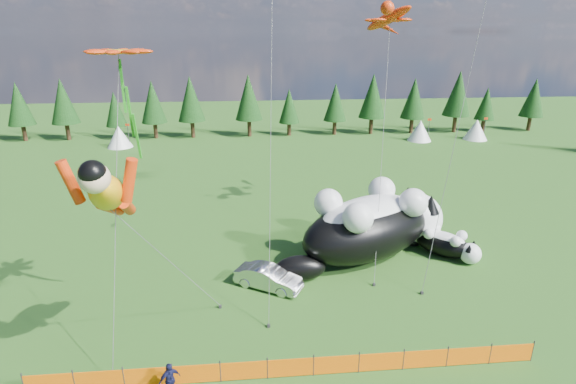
# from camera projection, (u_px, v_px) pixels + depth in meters

# --- Properties ---
(ground) EXTENTS (160.00, 160.00, 0.00)m
(ground) POSITION_uv_depth(u_px,v_px,m) (285.00, 333.00, 22.32)
(ground) COLOR #103409
(ground) RESTS_ON ground
(safety_fence) EXTENTS (22.06, 0.06, 1.10)m
(safety_fence) POSITION_uv_depth(u_px,v_px,m) (291.00, 368.00, 19.33)
(safety_fence) COLOR #262626
(safety_fence) RESTS_ON ground
(tree_line) EXTENTS (90.00, 4.00, 8.00)m
(tree_line) POSITION_uv_depth(u_px,v_px,m) (257.00, 108.00, 63.15)
(tree_line) COLOR black
(tree_line) RESTS_ON ground
(festival_tents) EXTENTS (50.00, 3.20, 2.80)m
(festival_tents) POSITION_uv_depth(u_px,v_px,m) (341.00, 132.00, 60.30)
(festival_tents) COLOR white
(festival_tents) RESTS_ON ground
(cat_large) EXTENTS (12.29, 8.64, 4.78)m
(cat_large) POSITION_uv_depth(u_px,v_px,m) (375.00, 224.00, 29.41)
(cat_large) COLOR black
(cat_large) RESTS_ON ground
(cat_small) EXTENTS (4.08, 4.08, 1.86)m
(cat_small) POSITION_uv_depth(u_px,v_px,m) (447.00, 244.00, 29.75)
(cat_small) COLOR black
(cat_small) RESTS_ON ground
(car) EXTENTS (4.18, 3.23, 1.32)m
(car) POSITION_uv_depth(u_px,v_px,m) (268.00, 278.00, 26.10)
(car) COLOR silver
(car) RESTS_ON ground
(spectator_c) EXTENTS (1.04, 0.92, 1.59)m
(spectator_c) POSITION_uv_depth(u_px,v_px,m) (170.00, 380.00, 18.24)
(spectator_c) COLOR #16173D
(spectator_c) RESTS_ON ground
(superhero_kite) EXTENTS (6.29, 7.01, 11.13)m
(superhero_kite) POSITION_uv_depth(u_px,v_px,m) (107.00, 193.00, 17.24)
(superhero_kite) COLOR #EAA20C
(superhero_kite) RESTS_ON ground
(gecko_kite) EXTENTS (5.58, 13.28, 18.07)m
(gecko_kite) POSITION_uv_depth(u_px,v_px,m) (388.00, 19.00, 30.97)
(gecko_kite) COLOR red
(gecko_kite) RESTS_ON ground
(flower_kite) EXTENTS (2.96, 5.50, 13.84)m
(flower_kite) POSITION_uv_depth(u_px,v_px,m) (119.00, 56.00, 18.42)
(flower_kite) COLOR red
(flower_kite) RESTS_ON ground
(diamond_kite_a) EXTENTS (1.04, 6.32, 17.27)m
(diamond_kite_a) POSITION_uv_depth(u_px,v_px,m) (272.00, 5.00, 22.74)
(diamond_kite_a) COLOR #0B4FB2
(diamond_kite_a) RESTS_ON ground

